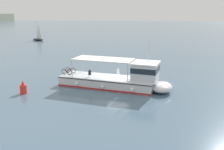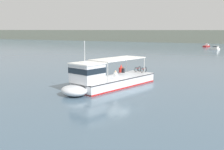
{
  "view_description": "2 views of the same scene",
  "coord_description": "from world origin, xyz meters",
  "px_view_note": "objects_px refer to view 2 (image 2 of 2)",
  "views": [
    {
      "loc": [
        -27.97,
        -1.7,
        8.37
      ],
      "look_at": [
        -0.99,
        0.63,
        1.4
      ],
      "focal_mm": 39.87,
      "sensor_mm": 36.0,
      "label": 1
    },
    {
      "loc": [
        12.72,
        -26.19,
        6.41
      ],
      "look_at": [
        -0.99,
        0.63,
        1.4
      ],
      "focal_mm": 43.76,
      "sensor_mm": 36.0,
      "label": 2
    }
  ],
  "objects_px": {
    "ferry_main": "(106,80)",
    "channel_buoy": "(121,70)",
    "motorboat_outer_anchorage": "(215,48)",
    "motorboat_off_bow": "(207,45)"
  },
  "relations": [
    {
      "from": "ferry_main",
      "to": "motorboat_off_bow",
      "type": "distance_m",
      "value": 82.3
    },
    {
      "from": "ferry_main",
      "to": "motorboat_outer_anchorage",
      "type": "relative_size",
      "value": 3.47
    },
    {
      "from": "motorboat_outer_anchorage",
      "to": "channel_buoy",
      "type": "distance_m",
      "value": 57.92
    },
    {
      "from": "ferry_main",
      "to": "motorboat_off_bow",
      "type": "height_order",
      "value": "ferry_main"
    },
    {
      "from": "motorboat_outer_anchorage",
      "to": "motorboat_off_bow",
      "type": "bearing_deg",
      "value": 107.21
    },
    {
      "from": "ferry_main",
      "to": "motorboat_outer_anchorage",
      "type": "height_order",
      "value": "ferry_main"
    },
    {
      "from": "ferry_main",
      "to": "channel_buoy",
      "type": "height_order",
      "value": "ferry_main"
    },
    {
      "from": "motorboat_off_bow",
      "to": "channel_buoy",
      "type": "bearing_deg",
      "value": -91.31
    },
    {
      "from": "motorboat_off_bow",
      "to": "channel_buoy",
      "type": "xyz_separation_m",
      "value": [
        -1.66,
        -72.28,
        0.02
      ]
    },
    {
      "from": "ferry_main",
      "to": "motorboat_off_bow",
      "type": "relative_size",
      "value": 3.43
    }
  ]
}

